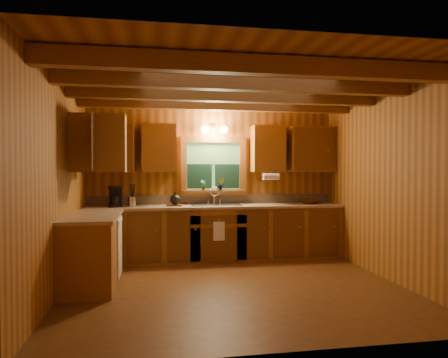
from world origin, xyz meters
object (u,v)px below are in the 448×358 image
Objects in this scene: coffee_maker at (115,197)px; wicker_basket at (310,201)px; cutting_board at (175,205)px; sink at (216,208)px.

coffee_maker reaches higher than wicker_basket.
sink is at bearing 21.10° from cutting_board.
coffee_maker is at bearing -163.25° from cutting_board.
cutting_board is at bearing -19.85° from coffee_maker.
sink reaches higher than wicker_basket.
sink is 0.67m from cutting_board.
wicker_basket is (2.30, 0.04, 0.03)m from cutting_board.
wicker_basket is at bearing 0.13° from sink.
cutting_board is (0.94, -0.02, -0.15)m from coffee_maker.
cutting_board is (-0.67, -0.03, 0.06)m from sink.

